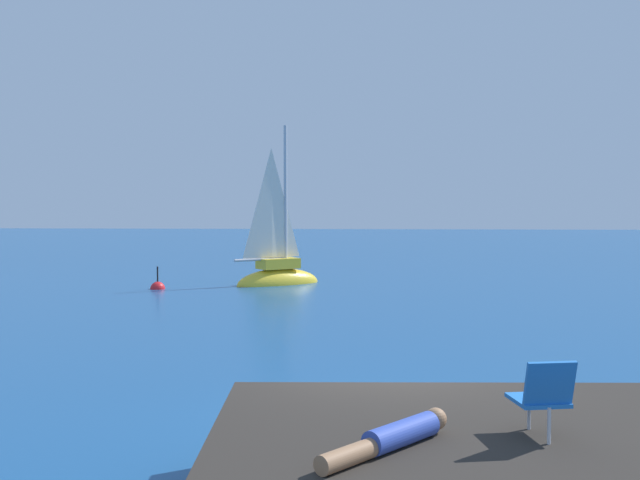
% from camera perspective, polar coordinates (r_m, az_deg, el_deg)
% --- Properties ---
extents(ground_plane, '(160.00, 160.00, 0.00)m').
position_cam_1_polar(ground_plane, '(11.03, 4.78, -14.49)').
color(ground_plane, navy).
extents(shore_ledge, '(5.90, 3.98, 1.01)m').
position_cam_1_polar(shore_ledge, '(8.29, 12.79, -16.86)').
color(shore_ledge, '#2D2823').
rests_on(shore_ledge, ground).
extents(boulder_seaward, '(1.39, 1.73, 1.10)m').
position_cam_1_polar(boulder_seaward, '(10.30, 12.01, -15.83)').
color(boulder_seaward, '#2B2721').
rests_on(boulder_seaward, ground).
extents(boulder_inland, '(1.92, 1.81, 1.13)m').
position_cam_1_polar(boulder_inland, '(10.66, -0.62, -15.12)').
color(boulder_inland, '#2D2726').
rests_on(boulder_inland, ground).
extents(sailboat_near, '(3.68, 3.17, 6.96)m').
position_cam_1_polar(sailboat_near, '(30.17, -3.21, -2.64)').
color(sailboat_near, yellow).
rests_on(sailboat_near, ground).
extents(person_sunbather, '(1.24, 1.43, 0.25)m').
position_cam_1_polar(person_sunbather, '(7.23, 5.54, -14.60)').
color(person_sunbather, '#334CB2').
rests_on(person_sunbather, shore_ledge).
extents(beach_chair, '(0.59, 0.68, 0.80)m').
position_cam_1_polar(beach_chair, '(7.69, 16.50, -11.10)').
color(beach_chair, blue).
rests_on(beach_chair, shore_ledge).
extents(marker_buoy, '(0.56, 0.56, 1.13)m').
position_cam_1_polar(marker_buoy, '(29.18, -12.16, -3.62)').
color(marker_buoy, red).
rests_on(marker_buoy, ground).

